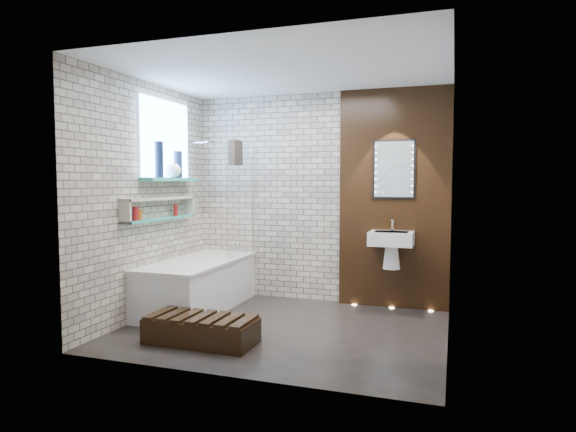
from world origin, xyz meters
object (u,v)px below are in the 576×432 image
(bathtub, at_px, (198,284))
(washbasin, at_px, (391,244))
(bath_screen, at_px, (240,200))
(led_mirror, at_px, (394,169))
(walnut_step, at_px, (201,331))

(bathtub, xyz_separation_m, washbasin, (2.17, 0.62, 0.50))
(bath_screen, distance_m, led_mirror, 1.89)
(bathtub, height_order, led_mirror, led_mirror)
(washbasin, height_order, led_mirror, led_mirror)
(led_mirror, bearing_deg, bathtub, -160.22)
(walnut_step, bearing_deg, led_mirror, 50.76)
(bathtub, relative_size, washbasin, 3.00)
(bathtub, distance_m, washbasin, 2.32)
(bathtub, distance_m, walnut_step, 1.28)
(washbasin, relative_size, walnut_step, 0.56)
(washbasin, distance_m, walnut_step, 2.41)
(washbasin, height_order, walnut_step, washbasin)
(led_mirror, bearing_deg, washbasin, -90.00)
(bathtub, xyz_separation_m, walnut_step, (0.64, -1.10, -0.18))
(washbasin, xyz_separation_m, walnut_step, (-1.54, -1.72, -0.67))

